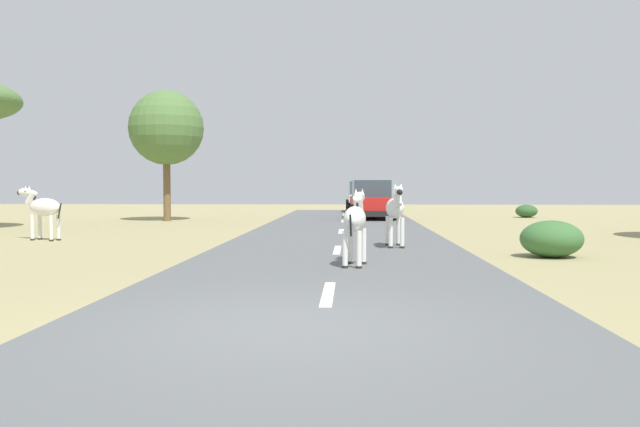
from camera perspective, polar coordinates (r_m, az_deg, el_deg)
name	(u,v)px	position (r m, az deg, el deg)	size (l,w,h in m)	color
ground_plane	(287,330)	(6.99, -2.95, -10.35)	(90.00, 90.00, 0.00)	#998E60
road	(321,328)	(6.96, 0.13, -10.19)	(6.00, 64.00, 0.05)	#56595B
lane_markings	(316,349)	(5.98, -0.32, -12.04)	(0.16, 56.00, 0.01)	silver
zebra_0	(395,209)	(15.58, 6.76, 0.39)	(0.47, 1.66, 1.56)	silver
zebra_1	(355,220)	(11.95, 3.18, -0.56)	(0.54, 1.53, 1.45)	silver
zebra_2	(43,208)	(19.61, -23.59, 0.47)	(1.57, 0.81, 1.55)	silver
car_0	(364,198)	(36.21, 3.97, 1.41)	(2.10, 4.38, 1.74)	white
car_1	(371,201)	(29.05, 4.62, 1.13)	(2.17, 4.41, 1.74)	red
tree_2	(166,128)	(28.62, -13.61, 7.43)	(3.22, 3.22, 5.67)	brown
bush_0	(527,211)	(32.34, 18.01, 0.21)	(1.04, 0.93, 0.62)	#2D5628
bush_2	(552,239)	(14.63, 20.03, -2.15)	(1.34, 1.20, 0.80)	#386633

